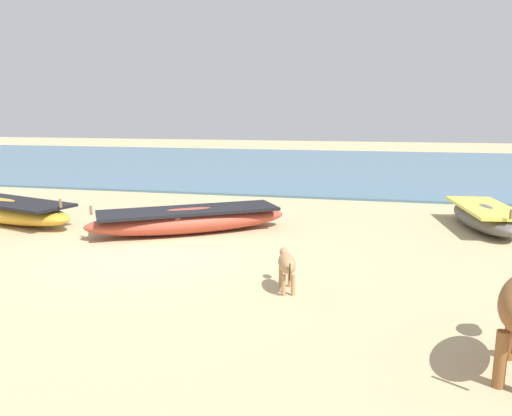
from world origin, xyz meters
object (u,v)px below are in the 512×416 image
object	(u,v)px
fishing_boat_0	(189,220)
fishing_boat_3	(1,209)
fishing_boat_5	(485,216)
calf_near_tan	(287,264)

from	to	relation	value
fishing_boat_0	fishing_boat_3	xyz separation A→B (m)	(-5.10, 0.05, 0.01)
fishing_boat_0	fishing_boat_5	distance (m)	7.02
fishing_boat_3	fishing_boat_5	size ratio (longest dim) A/B	1.56
calf_near_tan	fishing_boat_5	bearing A→B (deg)	-53.81
fishing_boat_3	calf_near_tan	bearing A→B (deg)	-5.51
fishing_boat_3	calf_near_tan	size ratio (longest dim) A/B	5.69
fishing_boat_0	calf_near_tan	distance (m)	4.28
fishing_boat_5	calf_near_tan	bearing A→B (deg)	-44.07
fishing_boat_3	fishing_boat_5	xyz separation A→B (m)	(11.85, 1.89, -0.01)
fishing_boat_3	fishing_boat_5	distance (m)	12.00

